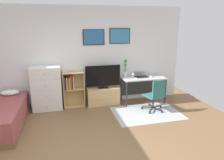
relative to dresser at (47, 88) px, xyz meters
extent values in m
plane|color=brown|center=(0.82, -2.15, -0.59)|extent=(7.20, 7.20, 0.00)
cube|color=white|center=(0.82, 0.28, 0.76)|extent=(6.12, 0.06, 2.70)
cube|color=black|center=(1.32, 0.23, 1.28)|extent=(0.59, 0.02, 0.42)
cube|color=#285B93|center=(1.32, 0.22, 1.28)|extent=(0.55, 0.01, 0.38)
cube|color=black|center=(2.05, 0.23, 1.31)|extent=(0.59, 0.02, 0.42)
cube|color=teal|center=(2.05, 0.22, 1.31)|extent=(0.55, 0.01, 0.38)
cube|color=#B2B7BC|center=(2.48, -0.88, -0.58)|extent=(1.70, 1.20, 0.01)
ellipsoid|color=white|center=(-0.88, -0.06, -0.02)|extent=(0.45, 0.29, 0.14)
cube|color=white|center=(0.00, 0.01, 0.00)|extent=(0.76, 0.42, 1.17)
cube|color=silver|center=(0.00, -0.21, -0.43)|extent=(0.72, 0.01, 0.27)
sphere|color=#A59E8C|center=(0.00, -0.23, -0.43)|extent=(0.03, 0.03, 0.03)
cube|color=silver|center=(0.00, -0.21, -0.14)|extent=(0.72, 0.01, 0.27)
sphere|color=#A59E8C|center=(0.00, -0.23, -0.14)|extent=(0.03, 0.03, 0.03)
cube|color=silver|center=(0.00, -0.21, 0.14)|extent=(0.72, 0.01, 0.27)
sphere|color=#A59E8C|center=(0.00, -0.23, 0.14)|extent=(0.03, 0.03, 0.03)
cube|color=silver|center=(0.00, -0.21, 0.43)|extent=(0.72, 0.01, 0.27)
sphere|color=#A59E8C|center=(0.00, -0.23, 0.43)|extent=(0.03, 0.03, 0.03)
cube|color=tan|center=(0.43, 0.07, -0.10)|extent=(0.02, 0.30, 0.97)
cube|color=tan|center=(0.98, 0.07, -0.10)|extent=(0.02, 0.30, 0.97)
cube|color=tan|center=(0.71, 0.07, -0.58)|extent=(0.57, 0.30, 0.02)
cube|color=tan|center=(0.71, 0.07, -0.08)|extent=(0.53, 0.30, 0.02)
cube|color=tan|center=(0.71, 0.07, 0.37)|extent=(0.53, 0.30, 0.02)
cube|color=tan|center=(0.71, 0.21, -0.10)|extent=(0.57, 0.01, 0.97)
cube|color=#8C388C|center=(0.46, 0.01, 0.11)|extent=(0.02, 0.17, 0.36)
cube|color=black|center=(0.49, 0.04, 0.09)|extent=(0.03, 0.23, 0.32)
cube|color=gold|center=(0.52, 0.03, 0.10)|extent=(0.03, 0.21, 0.34)
cube|color=#2D8C4C|center=(0.56, 0.02, 0.08)|extent=(0.02, 0.19, 0.30)
cube|color=orange|center=(0.60, 0.02, 0.09)|extent=(0.04, 0.19, 0.33)
cube|color=red|center=(0.64, 0.04, 0.12)|extent=(0.04, 0.22, 0.39)
cube|color=black|center=(0.67, 0.04, 0.11)|extent=(0.03, 0.24, 0.37)
cube|color=white|center=(0.70, 0.03, 0.10)|extent=(0.02, 0.21, 0.35)
cube|color=tan|center=(1.51, 0.02, -0.34)|extent=(0.90, 0.40, 0.49)
cube|color=tan|center=(1.51, -0.19, -0.34)|extent=(0.90, 0.01, 0.02)
cube|color=black|center=(1.51, 0.00, -0.09)|extent=(0.28, 0.16, 0.02)
cube|color=black|center=(1.51, 0.00, -0.05)|extent=(0.06, 0.04, 0.05)
cube|color=black|center=(1.51, 0.00, 0.25)|extent=(0.97, 0.02, 0.59)
cube|color=black|center=(1.51, -0.02, 0.25)|extent=(0.94, 0.01, 0.56)
cube|color=silver|center=(2.68, -0.08, 0.14)|extent=(1.23, 0.59, 0.03)
cube|color=#2D2D30|center=(2.09, -0.35, -0.23)|extent=(0.03, 0.03, 0.71)
cube|color=#2D2D30|center=(3.26, -0.35, -0.23)|extent=(0.03, 0.03, 0.71)
cube|color=#2D2D30|center=(2.09, 0.19, -0.23)|extent=(0.03, 0.03, 0.71)
cube|color=#2D2D30|center=(3.26, 0.19, -0.23)|extent=(0.03, 0.03, 0.71)
cube|color=#2D2D30|center=(2.68, 0.21, -0.20)|extent=(1.17, 0.02, 0.50)
cylinder|color=#232326|center=(2.98, -0.65, -0.56)|extent=(0.05, 0.05, 0.05)
cube|color=#232326|center=(2.85, -0.68, -0.52)|extent=(0.28, 0.10, 0.02)
cylinder|color=#232326|center=(2.73, -0.44, -0.56)|extent=(0.05, 0.05, 0.05)
cube|color=#232326|center=(2.72, -0.57, -0.52)|extent=(0.05, 0.28, 0.02)
cylinder|color=#232326|center=(2.45, -0.61, -0.56)|extent=(0.05, 0.05, 0.05)
cube|color=#232326|center=(2.58, -0.66, -0.52)|extent=(0.27, 0.13, 0.02)
cylinder|color=#232326|center=(2.53, -0.93, -0.56)|extent=(0.05, 0.05, 0.05)
cube|color=#232326|center=(2.62, -0.82, -0.52)|extent=(0.20, 0.23, 0.02)
cylinder|color=#232326|center=(2.86, -0.95, -0.56)|extent=(0.05, 0.05, 0.05)
cube|color=#232326|center=(2.79, -0.83, -0.52)|extent=(0.18, 0.25, 0.02)
cylinder|color=#232326|center=(2.71, -0.71, -0.36)|extent=(0.04, 0.04, 0.30)
cube|color=#2D6B66|center=(2.71, -0.71, -0.19)|extent=(0.54, 0.54, 0.03)
cube|color=#2D6B66|center=(2.76, -0.91, 0.05)|extent=(0.39, 0.13, 0.45)
cube|color=#B7B7BC|center=(2.63, -0.06, 0.16)|extent=(0.42, 0.30, 0.01)
cube|color=black|center=(2.63, -0.06, 0.17)|extent=(0.39, 0.27, 0.00)
cube|color=#B7B7BC|center=(2.62, 0.11, 0.29)|extent=(0.42, 0.28, 0.08)
cube|color=navy|center=(2.62, 0.11, 0.29)|extent=(0.39, 0.26, 0.07)
ellipsoid|color=silver|center=(2.90, -0.10, 0.17)|extent=(0.06, 0.10, 0.03)
cylinder|color=silver|center=(2.19, 0.09, 0.23)|extent=(0.09, 0.09, 0.16)
cylinder|color=#3D8438|center=(2.20, 0.09, 0.42)|extent=(0.01, 0.01, 0.43)
sphere|color=#308B2C|center=(2.20, 0.09, 0.63)|extent=(0.07, 0.07, 0.07)
cylinder|color=#3D8438|center=(2.18, 0.10, 0.41)|extent=(0.01, 0.01, 0.41)
sphere|color=#308B2C|center=(2.18, 0.10, 0.61)|extent=(0.07, 0.07, 0.07)
cylinder|color=#3D8438|center=(2.18, 0.07, 0.35)|extent=(0.01, 0.01, 0.30)
sphere|color=#308B2C|center=(2.18, 0.07, 0.51)|extent=(0.07, 0.07, 0.07)
cylinder|color=silver|center=(2.35, -0.12, 0.16)|extent=(0.06, 0.06, 0.01)
cylinder|color=silver|center=(2.35, -0.12, 0.21)|extent=(0.01, 0.01, 0.10)
cone|color=silver|center=(2.35, -0.12, 0.30)|extent=(0.07, 0.07, 0.07)
camera|label=1|loc=(0.38, -5.53, 1.66)|focal=33.81mm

